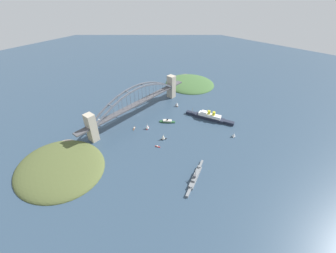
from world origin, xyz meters
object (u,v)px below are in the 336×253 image
small_boat_4 (234,135)px  small_boat_0 (147,126)px  naval_cruiser (195,177)px  small_boat_3 (163,137)px  small_boat_5 (158,146)px  seaplane_taxiing_near_bridge (101,120)px  small_boat_1 (134,128)px  harbor_ferry_steamer (167,121)px  small_boat_2 (177,104)px  ocean_liner (210,117)px  harbor_arch_bridge (137,103)px

small_boat_4 → small_boat_0: bearing=-58.5°
small_boat_4 → naval_cruiser: bearing=1.6°
small_boat_0 → small_boat_3: 43.73m
small_boat_3 → small_boat_5: bearing=16.1°
seaplane_taxiing_near_bridge → small_boat_1: (-24.46, 68.18, -1.28)m
small_boat_0 → small_boat_1: small_boat_0 is taller
harbor_ferry_steamer → small_boat_0: small_boat_0 is taller
harbor_ferry_steamer → small_boat_4: (-41.36, 119.24, 2.28)m
small_boat_3 → small_boat_5: size_ratio=1.38×
naval_cruiser → small_boat_1: (-26.44, -155.72, -1.79)m
small_boat_4 → small_boat_5: 136.33m
small_boat_2 → small_boat_5: small_boat_2 is taller
small_boat_3 → small_boat_2: bearing=-153.1°
ocean_liner → seaplane_taxiing_near_bridge: (142.88, -157.77, -3.42)m
small_boat_1 → small_boat_2: (-116.51, 8.92, 4.39)m
harbor_arch_bridge → small_boat_3: size_ratio=22.35×
harbor_arch_bridge → seaplane_taxiing_near_bridge: harbor_arch_bridge is taller
small_boat_0 → small_boat_1: (15.83, -18.98, -4.22)m
harbor_arch_bridge → ocean_liner: bearing=124.5°
seaplane_taxiing_near_bridge → small_boat_4: bearing=118.9°
naval_cruiser → harbor_ferry_steamer: bearing=-123.9°
ocean_liner → small_boat_2: bearing=-88.6°
harbor_ferry_steamer → small_boat_2: small_boat_2 is taller
harbor_ferry_steamer → seaplane_taxiing_near_bridge: bearing=-51.5°
seaplane_taxiing_near_bridge → small_boat_0: 96.06m
naval_cruiser → harbor_ferry_steamer: naval_cruiser is taller
small_boat_1 → small_boat_5: 69.34m
seaplane_taxiing_near_bridge → small_boat_5: bearing=96.0°
harbor_arch_bridge → small_boat_1: (37.39, 28.44, -27.13)m
small_boat_5 → small_boat_1: bearing=-98.3°
harbor_arch_bridge → small_boat_2: (-79.12, 37.35, -22.75)m
seaplane_taxiing_near_bridge → small_boat_4: (-121.95, 220.48, 2.34)m
small_boat_3 → small_boat_4: 124.58m
ocean_liner → small_boat_4: (20.94, 62.71, -1.08)m
harbor_arch_bridge → small_boat_1: harbor_arch_bridge is taller
small_boat_3 → ocean_liner: bearing=165.8°
small_boat_2 → small_boat_5: 140.01m
harbor_ferry_steamer → small_boat_1: size_ratio=2.68×
naval_cruiser → small_boat_3: naval_cruiser is taller
harbor_ferry_steamer → small_boat_4: small_boat_4 is taller
ocean_liner → harbor_ferry_steamer: size_ratio=3.48×
harbor_ferry_steamer → small_boat_1: 65.15m
ocean_liner → small_boat_3: ocean_liner is taller
harbor_ferry_steamer → small_boat_3: 53.80m
ocean_liner → small_boat_5: 130.28m
naval_cruiser → small_boat_1: naval_cruiser is taller
small_boat_5 → small_boat_2: bearing=-154.8°
naval_cruiser → harbor_ferry_steamer: 147.87m
small_boat_2 → small_boat_3: small_boat_3 is taller
harbor_arch_bridge → small_boat_4: size_ratio=27.83×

